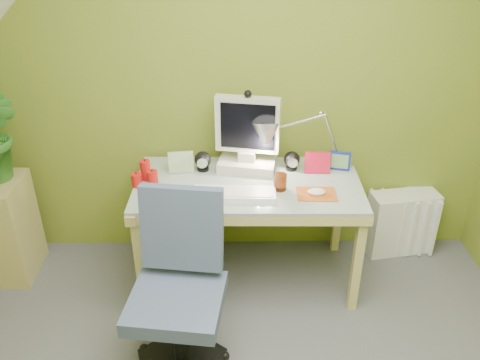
{
  "coord_description": "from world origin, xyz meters",
  "views": [
    {
      "loc": [
        -0.04,
        -1.35,
        2.18
      ],
      "look_at": [
        0.0,
        1.0,
        0.85
      ],
      "focal_mm": 38.0,
      "sensor_mm": 36.0,
      "label": 1
    }
  ],
  "objects_px": {
    "desk_lamp": "(324,127)",
    "side_ledge": "(10,229)",
    "monitor": "(247,132)",
    "radiator": "(401,222)",
    "task_chair": "(176,301)",
    "desk": "(248,232)"
  },
  "relations": [
    {
      "from": "desk_lamp",
      "to": "side_ledge",
      "type": "xyz_separation_m",
      "value": [
        -1.95,
        -0.09,
        -0.65
      ]
    },
    {
      "from": "monitor",
      "to": "radiator",
      "type": "height_order",
      "value": "monitor"
    },
    {
      "from": "monitor",
      "to": "desk_lamp",
      "type": "height_order",
      "value": "desk_lamp"
    },
    {
      "from": "monitor",
      "to": "side_ledge",
      "type": "xyz_separation_m",
      "value": [
        -1.5,
        -0.09,
        -0.61
      ]
    },
    {
      "from": "side_ledge",
      "to": "task_chair",
      "type": "height_order",
      "value": "task_chair"
    },
    {
      "from": "desk",
      "to": "task_chair",
      "type": "bearing_deg",
      "value": -116.11
    },
    {
      "from": "monitor",
      "to": "side_ledge",
      "type": "height_order",
      "value": "monitor"
    },
    {
      "from": "desk",
      "to": "radiator",
      "type": "bearing_deg",
      "value": 15.84
    },
    {
      "from": "side_ledge",
      "to": "task_chair",
      "type": "xyz_separation_m",
      "value": [
        1.13,
        -0.8,
        0.13
      ]
    },
    {
      "from": "monitor",
      "to": "desk_lamp",
      "type": "distance_m",
      "value": 0.45
    },
    {
      "from": "monitor",
      "to": "task_chair",
      "type": "bearing_deg",
      "value": -101.76
    },
    {
      "from": "desk",
      "to": "side_ledge",
      "type": "relative_size",
      "value": 1.97
    },
    {
      "from": "desk",
      "to": "task_chair",
      "type": "distance_m",
      "value": 0.81
    },
    {
      "from": "side_ledge",
      "to": "task_chair",
      "type": "bearing_deg",
      "value": -35.31
    },
    {
      "from": "desk_lamp",
      "to": "monitor",
      "type": "bearing_deg",
      "value": -167.62
    },
    {
      "from": "desk",
      "to": "desk_lamp",
      "type": "bearing_deg",
      "value": 22.84
    },
    {
      "from": "side_ledge",
      "to": "radiator",
      "type": "xyz_separation_m",
      "value": [
        2.56,
        0.19,
        -0.11
      ]
    },
    {
      "from": "task_chair",
      "to": "desk_lamp",
      "type": "bearing_deg",
      "value": 55.31
    },
    {
      "from": "side_ledge",
      "to": "task_chair",
      "type": "distance_m",
      "value": 1.39
    },
    {
      "from": "desk_lamp",
      "to": "task_chair",
      "type": "distance_m",
      "value": 1.32
    },
    {
      "from": "desk_lamp",
      "to": "radiator",
      "type": "relative_size",
      "value": 1.23
    },
    {
      "from": "task_chair",
      "to": "radiator",
      "type": "bearing_deg",
      "value": 42.63
    }
  ]
}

